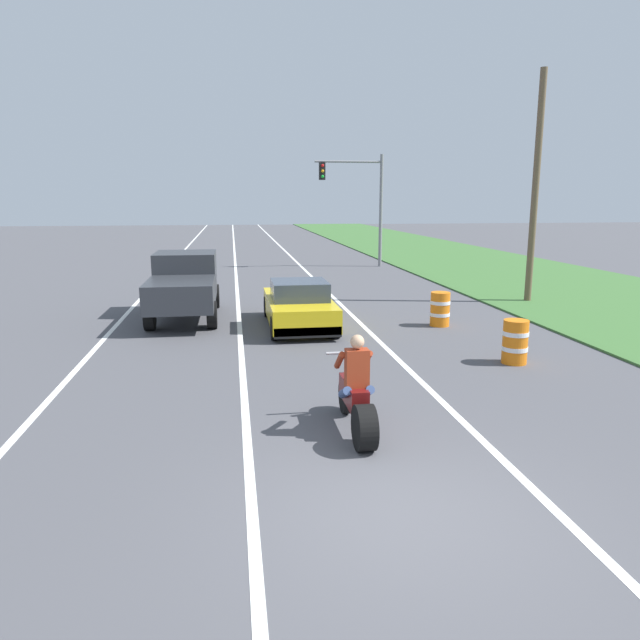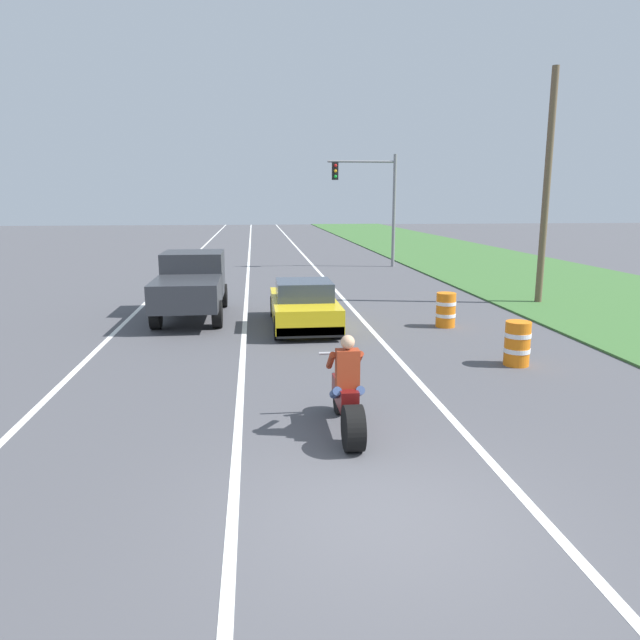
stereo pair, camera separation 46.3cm
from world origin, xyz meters
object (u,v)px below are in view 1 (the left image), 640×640
at_px(traffic_light_mast_near, 361,194).
at_px(pickup_truck_left_lane_dark_grey, 184,283).
at_px(construction_barrel_nearest, 515,342).
at_px(sports_car_yellow, 299,306).
at_px(motorcycle_with_rider, 357,398).
at_px(construction_barrel_mid, 440,309).

bearing_deg(traffic_light_mast_near, pickup_truck_left_lane_dark_grey, -122.81).
height_order(traffic_light_mast_near, construction_barrel_nearest, traffic_light_mast_near).
bearing_deg(construction_barrel_nearest, sports_car_yellow, 133.94).
height_order(sports_car_yellow, pickup_truck_left_lane_dark_grey, pickup_truck_left_lane_dark_grey).
relative_size(motorcycle_with_rider, sports_car_yellow, 0.51).
xyz_separation_m(pickup_truck_left_lane_dark_grey, construction_barrel_nearest, (7.77, -6.34, -0.60)).
bearing_deg(pickup_truck_left_lane_dark_grey, construction_barrel_nearest, -39.21).
height_order(sports_car_yellow, traffic_light_mast_near, traffic_light_mast_near).
bearing_deg(sports_car_yellow, pickup_truck_left_lane_dark_grey, 152.24).
bearing_deg(motorcycle_with_rider, traffic_light_mast_near, 77.47).
relative_size(traffic_light_mast_near, construction_barrel_nearest, 6.00).
relative_size(sports_car_yellow, pickup_truck_left_lane_dark_grey, 0.90).
bearing_deg(sports_car_yellow, construction_barrel_nearest, -46.06).
xyz_separation_m(pickup_truck_left_lane_dark_grey, traffic_light_mast_near, (8.47, 13.14, 2.83)).
xyz_separation_m(motorcycle_with_rider, construction_barrel_nearest, (4.40, 3.49, -0.09)).
height_order(motorcycle_with_rider, construction_barrel_nearest, motorcycle_with_rider).
bearing_deg(sports_car_yellow, traffic_light_mast_near, 71.11).
distance_m(sports_car_yellow, traffic_light_mast_near, 16.11).
xyz_separation_m(traffic_light_mast_near, construction_barrel_mid, (-1.00, -15.39, -3.43)).
distance_m(sports_car_yellow, pickup_truck_left_lane_dark_grey, 3.84).
relative_size(pickup_truck_left_lane_dark_grey, construction_barrel_mid, 4.80).
height_order(pickup_truck_left_lane_dark_grey, traffic_light_mast_near, traffic_light_mast_near).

